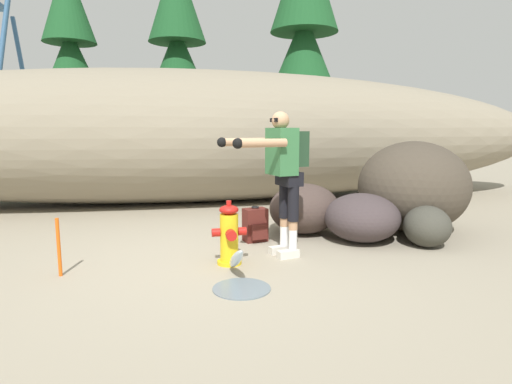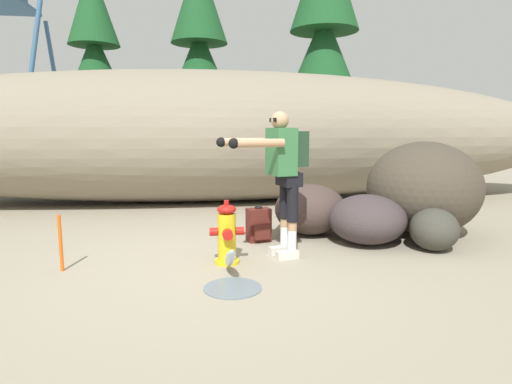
% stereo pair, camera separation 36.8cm
% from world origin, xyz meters
% --- Properties ---
extents(ground_plane, '(56.00, 56.00, 0.04)m').
position_xyz_m(ground_plane, '(0.00, 0.00, -0.02)').
color(ground_plane, gray).
extents(dirt_embankment, '(16.33, 3.20, 2.66)m').
position_xyz_m(dirt_embankment, '(0.00, 4.23, 1.33)').
color(dirt_embankment, gray).
rests_on(dirt_embankment, ground_plane).
extents(fire_hydrant, '(0.38, 0.33, 0.71)m').
position_xyz_m(fire_hydrant, '(0.09, -0.04, 0.33)').
color(fire_hydrant, gold).
rests_on(fire_hydrant, ground_plane).
extents(hydrant_water_jet, '(0.55, 0.91, 0.42)m').
position_xyz_m(hydrant_water_jet, '(0.09, -0.59, 0.13)').
color(hydrant_water_jet, silver).
rests_on(hydrant_water_jet, ground_plane).
extents(utility_worker, '(1.03, 0.66, 1.67)m').
position_xyz_m(utility_worker, '(0.74, 0.13, 1.07)').
color(utility_worker, beige).
rests_on(utility_worker, ground_plane).
extents(spare_backpack, '(0.34, 0.33, 0.47)m').
position_xyz_m(spare_backpack, '(0.57, 0.84, 0.22)').
color(spare_backpack, '#511E19').
rests_on(spare_backpack, ground_plane).
extents(boulder_large, '(1.97, 2.00, 1.31)m').
position_xyz_m(boulder_large, '(2.92, 0.93, 0.66)').
color(boulder_large, '#433B30').
rests_on(boulder_large, ground_plane).
extents(boulder_mid, '(1.38, 1.42, 0.63)m').
position_xyz_m(boulder_mid, '(1.97, 0.58, 0.32)').
color(boulder_mid, '#3D3335').
rests_on(boulder_mid, ground_plane).
extents(boulder_small, '(1.44, 1.46, 0.71)m').
position_xyz_m(boulder_small, '(1.36, 1.16, 0.35)').
color(boulder_small, '#40332E').
rests_on(boulder_small, ground_plane).
extents(boulder_outlier, '(0.79, 0.84, 0.52)m').
position_xyz_m(boulder_outlier, '(2.65, 0.14, 0.26)').
color(boulder_outlier, '#3C3B32').
rests_on(boulder_outlier, ground_plane).
extents(pine_tree_far_left, '(2.06, 2.06, 5.75)m').
position_xyz_m(pine_tree_far_left, '(-2.89, 7.53, 3.32)').
color(pine_tree_far_left, '#47331E').
rests_on(pine_tree_far_left, ground_plane).
extents(pine_tree_left, '(2.69, 2.69, 6.74)m').
position_xyz_m(pine_tree_left, '(-0.11, 9.06, 3.65)').
color(pine_tree_left, '#47331E').
rests_on(pine_tree_left, ground_plane).
extents(pine_tree_center, '(2.80, 2.80, 6.82)m').
position_xyz_m(pine_tree_center, '(3.17, 6.75, 3.58)').
color(pine_tree_center, '#47331E').
rests_on(pine_tree_center, ground_plane).
extents(survey_stake, '(0.04, 0.04, 0.60)m').
position_xyz_m(survey_stake, '(-1.65, -0.06, 0.30)').
color(survey_stake, '#E55914').
rests_on(survey_stake, ground_plane).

